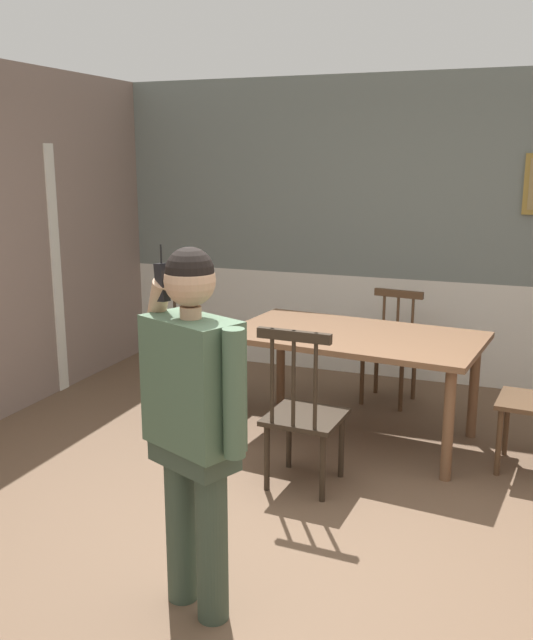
{
  "coord_description": "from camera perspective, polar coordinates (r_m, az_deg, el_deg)",
  "views": [
    {
      "loc": [
        1.01,
        -3.14,
        2.0
      ],
      "look_at": [
        -0.2,
        0.05,
        1.2
      ],
      "focal_mm": 39.61,
      "sensor_mm": 36.0,
      "label": 1
    }
  ],
  "objects": [
    {
      "name": "chair_opposite_corner",
      "position": [
        4.32,
        2.97,
        -7.51
      ],
      "size": [
        0.47,
        0.47,
        1.03
      ],
      "rotation": [
        0.0,
        0.0,
        -0.05
      ],
      "color": "#2D2319",
      "rests_on": "ground_plane"
    },
    {
      "name": "ground_plane",
      "position": [
        3.86,
        2.67,
        -18.11
      ],
      "size": [
        6.99,
        6.99,
        0.0
      ],
      "primitive_type": "plane",
      "color": "brown"
    },
    {
      "name": "room_back_partition",
      "position": [
        6.44,
        11.72,
        6.6
      ],
      "size": [
        5.63,
        0.17,
        2.7
      ],
      "color": "slate",
      "rests_on": "ground_plane"
    },
    {
      "name": "chair_near_window",
      "position": [
        5.64,
        -5.12,
        -2.72
      ],
      "size": [
        0.49,
        0.49,
        1.0
      ],
      "rotation": [
        0.0,
        0.0,
        4.64
      ],
      "color": "#2D2319",
      "rests_on": "ground_plane"
    },
    {
      "name": "chair_by_doorway",
      "position": [
        5.92,
        10.01,
        -2.29
      ],
      "size": [
        0.47,
        0.47,
        0.91
      ],
      "rotation": [
        0.0,
        0.0,
        3.0
      ],
      "color": "#513823",
      "rests_on": "ground_plane"
    },
    {
      "name": "dining_table",
      "position": [
        5.04,
        7.11,
        -2.05
      ],
      "size": [
        1.85,
        1.18,
        0.78
      ],
      "rotation": [
        0.0,
        0.0,
        -0.11
      ],
      "color": "brown",
      "rests_on": "ground_plane"
    },
    {
      "name": "person_figure",
      "position": [
        3.03,
        -5.87,
        -7.35
      ],
      "size": [
        0.55,
        0.38,
        1.64
      ],
      "rotation": [
        0.0,
        0.0,
        2.73
      ],
      "color": "#3A493A",
      "rests_on": "ground_plane"
    }
  ]
}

